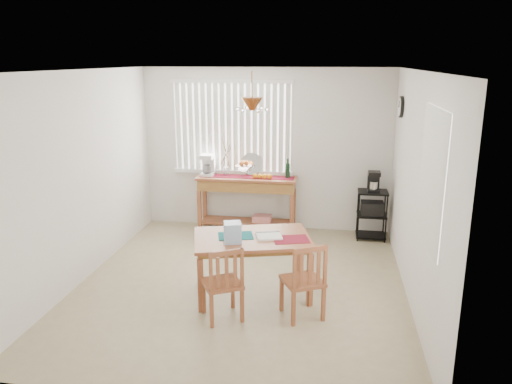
% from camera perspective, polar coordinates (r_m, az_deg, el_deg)
% --- Properties ---
extents(ground, '(4.00, 4.50, 0.01)m').
position_cam_1_polar(ground, '(6.34, -1.68, -10.50)').
color(ground, tan).
extents(room_shell, '(4.20, 4.70, 2.70)m').
position_cam_1_polar(room_shell, '(5.83, -1.75, 4.79)').
color(room_shell, silver).
rests_on(room_shell, ground).
extents(sideboard, '(1.59, 0.45, 0.90)m').
position_cam_1_polar(sideboard, '(8.01, -0.99, 0.16)').
color(sideboard, '#9C5734').
rests_on(sideboard, ground).
extents(sideboard_items, '(1.51, 0.38, 0.69)m').
position_cam_1_polar(sideboard_items, '(7.99, -2.82, 2.76)').
color(sideboard_items, maroon).
rests_on(sideboard_items, sideboard).
extents(wire_cart, '(0.45, 0.36, 0.76)m').
position_cam_1_polar(wire_cart, '(7.91, 13.10, -2.03)').
color(wire_cart, black).
rests_on(wire_cart, ground).
extents(cart_items, '(0.18, 0.22, 0.31)m').
position_cam_1_polar(cart_items, '(7.80, 13.29, 1.14)').
color(cart_items, black).
rests_on(cart_items, wire_cart).
extents(dining_table, '(1.52, 1.19, 0.72)m').
position_cam_1_polar(dining_table, '(5.86, -0.43, -5.89)').
color(dining_table, '#9C5734').
rests_on(dining_table, ground).
extents(table_items, '(1.11, 0.51, 0.23)m').
position_cam_1_polar(table_items, '(5.68, -1.62, -4.77)').
color(table_items, '#126365').
rests_on(table_items, dining_table).
extents(chair_left, '(0.53, 0.53, 0.84)m').
position_cam_1_polar(chair_left, '(5.39, -3.77, -10.42)').
color(chair_left, '#9C5734').
rests_on(chair_left, ground).
extents(chair_right, '(0.54, 0.54, 0.87)m').
position_cam_1_polar(chair_right, '(5.43, 5.51, -10.11)').
color(chair_right, '#9C5734').
rests_on(chair_right, ground).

